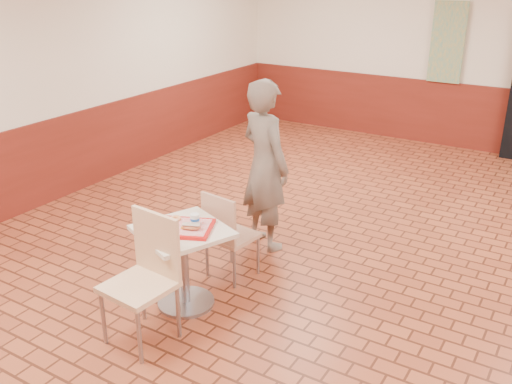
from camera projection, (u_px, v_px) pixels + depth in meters
The scene contains 11 objects.
room_shell at pixel (360, 133), 4.42m from camera, with size 8.01×10.01×3.01m.
wainscot_band at pixel (352, 248), 4.80m from camera, with size 8.00×10.00×1.00m.
promo_poster at pixel (447, 42), 8.57m from camera, with size 0.50×0.03×1.20m, color gray.
main_table at pixel (184, 254), 4.73m from camera, with size 0.67×0.67×0.71m.
chair_main_front at pixel (146, 272), 4.30m from camera, with size 0.51×0.51×1.01m.
chair_main_back at pixel (227, 232), 5.14m from camera, with size 0.44×0.44×0.85m.
customer at pixel (265, 166), 5.63m from camera, with size 0.63×0.41×1.73m, color #6F6356.
serving_tray at pixel (182, 228), 4.64m from camera, with size 0.49×0.38×0.03m.
ring_donut at pixel (175, 218), 4.73m from camera, with size 0.09×0.09×0.03m, color #DF8D51.
long_john_donut at pixel (191, 227), 4.56m from camera, with size 0.17×0.13×0.05m.
paper_cup at pixel (195, 219), 4.63m from camera, with size 0.08×0.08×0.10m.
Camera 1 is at (1.54, -4.06, 2.74)m, focal length 40.00 mm.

